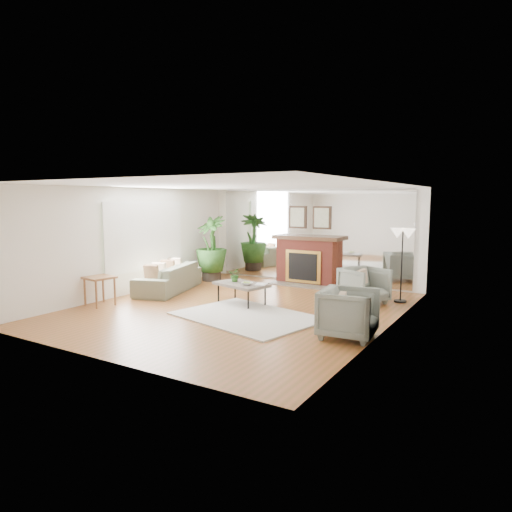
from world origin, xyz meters
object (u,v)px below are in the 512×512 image
Objects in this scene: fireplace at (306,259)px; floor_lamp at (403,239)px; armchair_front at (349,313)px; armchair_back at (364,285)px; coffee_table at (241,285)px; potted_ficus at (211,246)px; side_table at (99,281)px; sofa at (169,278)px.

floor_lamp is (2.69, -0.94, 0.71)m from fireplace.
armchair_front is at bearing -56.90° from fireplace.
fireplace is 2.40× the size of armchair_back.
potted_ficus is at bearing 138.72° from coffee_table.
fireplace is at bearing 59.67° from side_table.
floor_lamp reaches higher than side_table.
coffee_table is 1.50× the size of armchair_back.
armchair_front reaches higher than coffee_table.
side_table is at bearing -146.97° from coffee_table.
sofa is at bearing -161.77° from floor_lamp.
potted_ficus is (-2.43, -0.92, 0.29)m from fireplace.
side_table is (-2.49, -1.62, 0.10)m from coffee_table.
armchair_front is 5.28m from side_table.
armchair_front is at bearing -21.38° from coffee_table.
coffee_table is at bearing -93.10° from fireplace.
side_table is at bearing -93.50° from potted_ficus.
armchair_front reaches higher than armchair_back.
coffee_table is 0.58× the size of sofa.
potted_ficus is (0.02, 1.71, 0.63)m from sofa.
floor_lamp is at bearing -7.82° from armchair_front.
side_table is at bearing 89.74° from armchair_front.
armchair_back is 1.38× the size of side_table.
floor_lamp reaches higher than coffee_table.
armchair_back is at bearing 87.58° from sofa.
potted_ficus is at bearing 111.51° from armchair_back.
fireplace is 3.32× the size of side_table.
armchair_front is at bearing -31.43° from potted_ficus.
armchair_back is (2.04, -1.45, -0.27)m from fireplace.
potted_ficus reaches higher than coffee_table.
side_table is (-0.20, -1.90, 0.19)m from sofa.
coffee_table is at bearing 33.03° from side_table.
fireplace is at bearing 160.81° from floor_lamp.
armchair_back is at bearing -6.86° from potted_ficus.
sofa is (-2.45, -2.63, -0.34)m from fireplace.
armchair_back is 1.29m from floor_lamp.
coffee_table is 2.08× the size of side_table.
armchair_front is 0.55× the size of floor_lamp.
fireplace is 1.60× the size of coffee_table.
side_table is at bearing 151.65° from armchair_back.
potted_ficus is (-2.27, 1.99, 0.53)m from coffee_table.
floor_lamp is (5.12, -0.02, 0.42)m from potted_ficus.
floor_lamp is (0.09, 3.05, 0.97)m from armchair_front.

